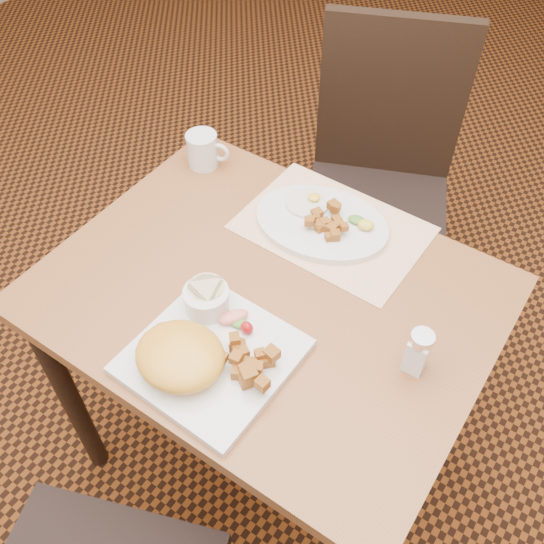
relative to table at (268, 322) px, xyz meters
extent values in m
plane|color=black|center=(0.00, 0.00, -0.64)|extent=(8.00, 8.00, 0.00)
cube|color=#975A2E|center=(0.00, 0.00, 0.09)|extent=(0.90, 0.70, 0.03)
cylinder|color=black|center=(-0.40, -0.30, -0.28)|extent=(0.05, 0.05, 0.71)
cylinder|color=black|center=(-0.40, 0.30, -0.28)|extent=(0.05, 0.05, 0.71)
cylinder|color=black|center=(0.40, 0.30, -0.28)|extent=(0.05, 0.05, 0.71)
cylinder|color=black|center=(-0.20, -0.53, -0.43)|extent=(0.04, 0.04, 0.42)
cube|color=black|center=(-0.05, 0.63, -0.19)|extent=(0.55, 0.55, 0.05)
cylinder|color=black|center=(0.05, 0.87, -0.43)|extent=(0.04, 0.04, 0.42)
cylinder|color=black|center=(0.19, 0.54, -0.43)|extent=(0.04, 0.04, 0.42)
cylinder|color=black|center=(-0.28, 0.73, -0.43)|extent=(0.04, 0.04, 0.42)
cylinder|color=black|center=(-0.14, 0.40, -0.43)|extent=(0.04, 0.04, 0.42)
cube|color=black|center=(-0.12, 0.82, 0.08)|extent=(0.40, 0.20, 0.50)
cube|color=white|center=(0.02, 0.23, 0.11)|extent=(0.41, 0.29, 0.00)
cube|color=silver|center=(0.01, -0.19, 0.12)|extent=(0.29, 0.29, 0.02)
ellipsoid|color=gold|center=(-0.02, -0.24, 0.16)|extent=(0.17, 0.15, 0.06)
ellipsoid|color=gold|center=(0.00, -0.26, 0.14)|extent=(0.07, 0.06, 0.02)
ellipsoid|color=gold|center=(-0.08, -0.21, 0.14)|extent=(0.07, 0.06, 0.02)
cylinder|color=silver|center=(-0.07, -0.11, 0.15)|extent=(0.09, 0.09, 0.05)
cylinder|color=beige|center=(-0.07, -0.10, 0.17)|extent=(0.07, 0.07, 0.01)
ellipsoid|color=#387223|center=(0.01, -0.11, 0.13)|extent=(0.04, 0.03, 0.01)
ellipsoid|color=red|center=(0.03, -0.12, 0.14)|extent=(0.03, 0.03, 0.03)
ellipsoid|color=#F28C72|center=(0.00, -0.11, 0.14)|extent=(0.06, 0.07, 0.02)
cylinder|color=white|center=(-0.06, 0.25, 0.13)|extent=(0.10, 0.10, 0.01)
ellipsoid|color=yellow|center=(-0.05, 0.27, 0.14)|extent=(0.03, 0.03, 0.01)
ellipsoid|color=#387223|center=(0.06, 0.26, 0.13)|extent=(0.04, 0.04, 0.01)
ellipsoid|color=yellow|center=(0.09, 0.26, 0.14)|extent=(0.04, 0.04, 0.02)
cube|color=white|center=(0.33, 0.00, 0.15)|extent=(0.04, 0.04, 0.08)
cylinder|color=silver|center=(0.33, 0.00, 0.20)|extent=(0.04, 0.04, 0.02)
cylinder|color=silver|center=(-0.36, 0.25, 0.15)|extent=(0.08, 0.08, 0.09)
torus|color=silver|center=(-0.32, 0.26, 0.15)|extent=(0.05, 0.03, 0.05)
cube|color=#A85F1B|center=(0.08, -0.20, 0.14)|extent=(0.03, 0.03, 0.02)
cube|color=#A85F1B|center=(0.09, -0.18, 0.13)|extent=(0.02, 0.02, 0.02)
cube|color=#A85F1B|center=(0.09, -0.16, 0.15)|extent=(0.03, 0.03, 0.02)
cube|color=#A85F1B|center=(0.11, -0.18, 0.15)|extent=(0.03, 0.03, 0.02)
cube|color=#A85F1B|center=(0.09, -0.19, 0.14)|extent=(0.03, 0.03, 0.02)
cube|color=#A85F1B|center=(0.10, -0.21, 0.14)|extent=(0.03, 0.03, 0.02)
cube|color=#A85F1B|center=(0.09, -0.18, 0.14)|extent=(0.03, 0.03, 0.02)
cube|color=#A85F1B|center=(0.10, -0.19, 0.15)|extent=(0.03, 0.03, 0.02)
cube|color=#A85F1B|center=(0.06, -0.19, 0.15)|extent=(0.02, 0.02, 0.02)
cube|color=#A85F1B|center=(0.04, -0.16, 0.15)|extent=(0.03, 0.03, 0.02)
cube|color=#A85F1B|center=(0.06, -0.17, 0.14)|extent=(0.03, 0.03, 0.02)
cube|color=#A85F1B|center=(0.09, -0.18, 0.14)|extent=(0.03, 0.03, 0.02)
cube|color=#A85F1B|center=(0.11, -0.15, 0.14)|extent=(0.03, 0.03, 0.02)
cube|color=#A85F1B|center=(0.13, -0.21, 0.15)|extent=(0.02, 0.02, 0.02)
cube|color=#A85F1B|center=(0.04, -0.16, 0.14)|extent=(0.03, 0.03, 0.03)
cube|color=#A85F1B|center=(0.11, -0.15, 0.15)|extent=(0.03, 0.03, 0.02)
cube|color=#A85F1B|center=(0.08, -0.18, 0.13)|extent=(0.02, 0.02, 0.02)
cube|color=#A85F1B|center=(0.05, -0.15, 0.13)|extent=(0.03, 0.03, 0.02)
cube|color=#A85F1B|center=(0.10, -0.16, 0.13)|extent=(0.03, 0.03, 0.02)
cube|color=#A85F1B|center=(0.04, -0.20, 0.15)|extent=(0.02, 0.02, 0.02)
cube|color=#A85F1B|center=(0.10, -0.18, 0.14)|extent=(0.03, 0.03, 0.02)
cube|color=#A85F1B|center=(0.09, -0.19, 0.14)|extent=(0.03, 0.03, 0.02)
cube|color=#A85F1B|center=(0.09, -0.20, 0.15)|extent=(0.03, 0.03, 0.02)
cube|color=#A85F1B|center=(0.10, -0.21, 0.16)|extent=(0.03, 0.04, 0.03)
cube|color=#A85F1B|center=(0.03, 0.20, 0.14)|extent=(0.02, 0.02, 0.02)
cube|color=#A85F1B|center=(0.04, 0.18, 0.14)|extent=(0.02, 0.02, 0.02)
cube|color=#A85F1B|center=(0.03, 0.23, 0.14)|extent=(0.03, 0.03, 0.02)
cube|color=#A85F1B|center=(0.04, 0.22, 0.14)|extent=(0.02, 0.02, 0.02)
cube|color=#A85F1B|center=(0.00, 0.26, 0.15)|extent=(0.03, 0.03, 0.02)
cube|color=#A85F1B|center=(0.06, 0.21, 0.15)|extent=(0.02, 0.02, 0.02)
cube|color=#A85F1B|center=(0.01, 0.20, 0.14)|extent=(0.03, 0.03, 0.02)
cube|color=#A85F1B|center=(0.01, 0.20, 0.14)|extent=(0.02, 0.02, 0.02)
cube|color=#A85F1B|center=(0.01, 0.25, 0.15)|extent=(0.02, 0.02, 0.02)
cube|color=#A85F1B|center=(0.01, 0.21, 0.14)|extent=(0.02, 0.02, 0.02)
cube|color=#A85F1B|center=(0.05, 0.19, 0.14)|extent=(0.03, 0.03, 0.02)
cube|color=#A85F1B|center=(0.01, 0.20, 0.14)|extent=(0.03, 0.03, 0.02)
cube|color=#A85F1B|center=(-0.02, 0.23, 0.14)|extent=(0.03, 0.03, 0.02)
cube|color=#A85F1B|center=(-0.01, 0.19, 0.15)|extent=(0.02, 0.02, 0.02)
cube|color=#A85F1B|center=(0.02, 0.20, 0.14)|extent=(0.02, 0.02, 0.02)
cube|color=#A85F1B|center=(-0.02, 0.18, 0.15)|extent=(0.02, 0.02, 0.02)
cube|color=#A85F1B|center=(0.01, 0.21, 0.14)|extent=(0.03, 0.03, 0.02)
cube|color=#A85F1B|center=(0.01, 0.19, 0.14)|extent=(0.02, 0.02, 0.02)
cube|color=#A85F1B|center=(0.01, 0.21, 0.14)|extent=(0.02, 0.02, 0.01)
cube|color=#A85F1B|center=(-0.02, 0.21, 0.14)|extent=(0.02, 0.02, 0.02)
camera|label=1|loc=(0.45, -0.65, 1.07)|focal=40.00mm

